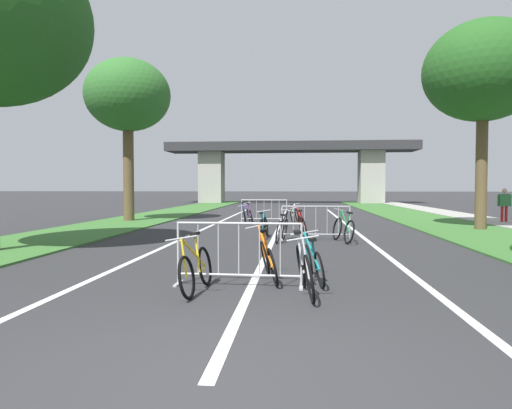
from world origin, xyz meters
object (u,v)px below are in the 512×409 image
object	(u,v)px
crowd_barrier_third	(264,211)
bicycle_red_4	(302,226)
crowd_barrier_second	(316,223)
tree_right_oak_mid	(483,72)
bicycle_blue_8	(245,215)
pedestrian_strolling	(504,202)
bicycle_white_6	(294,215)
tree_left_pine_far	(128,97)
crowd_barrier_nearest	(239,255)
bicycle_black_3	(282,229)
bicycle_purple_7	(249,214)
bicycle_green_2	(343,229)
bicycle_orange_5	(268,259)
bicycle_yellow_1	(196,269)
bicycle_silver_9	(304,269)
bicycle_teal_0	(313,262)
bicycle_teal_10	(264,227)

from	to	relation	value
crowd_barrier_third	bicycle_red_4	xyz separation A→B (m)	(1.66, -5.97, -0.13)
crowd_barrier_second	tree_right_oak_mid	bearing A→B (deg)	30.91
bicycle_blue_8	pedestrian_strolling	bearing A→B (deg)	179.08
bicycle_white_6	tree_left_pine_far	bearing A→B (deg)	-166.48
tree_right_oak_mid	crowd_barrier_nearest	world-z (taller)	tree_right_oak_mid
bicycle_black_3	tree_left_pine_far	bearing A→B (deg)	144.31
tree_left_pine_far	bicycle_purple_7	size ratio (longest dim) A/B	4.50
tree_left_pine_far	crowd_barrier_nearest	distance (m)	15.91
crowd_barrier_nearest	bicycle_green_2	xyz separation A→B (m)	(2.29, 6.14, -0.13)
bicycle_red_4	bicycle_blue_8	bearing A→B (deg)	108.10
crowd_barrier_third	bicycle_white_6	bearing A→B (deg)	19.85
tree_right_oak_mid	bicycle_orange_5	world-z (taller)	tree_right_oak_mid
bicycle_yellow_1	bicycle_silver_9	world-z (taller)	bicycle_silver_9
bicycle_black_3	bicycle_teal_0	bearing A→B (deg)	-74.13
bicycle_teal_0	bicycle_orange_5	world-z (taller)	bicycle_orange_5
bicycle_yellow_1	bicycle_blue_8	xyz separation A→B (m)	(-0.78, 13.12, -0.00)
bicycle_silver_9	crowd_barrier_second	bearing A→B (deg)	-99.49
bicycle_red_4	bicycle_teal_10	bearing A→B (deg)	-179.04
crowd_barrier_second	bicycle_blue_8	size ratio (longest dim) A/B	1.30
bicycle_white_6	bicycle_teal_10	size ratio (longest dim) A/B	0.99
bicycle_orange_5	crowd_barrier_second	bearing A→B (deg)	68.96
tree_left_pine_far	bicycle_black_3	distance (m)	11.69
crowd_barrier_nearest	pedestrian_strolling	bearing A→B (deg)	53.64
bicycle_orange_5	bicycle_blue_8	bearing A→B (deg)	87.38
tree_left_pine_far	bicycle_white_6	bearing A→B (deg)	2.07
tree_right_oak_mid	bicycle_purple_7	world-z (taller)	tree_right_oak_mid
crowd_barrier_third	bicycle_teal_10	xyz separation A→B (m)	(0.46, -6.13, -0.16)
tree_left_pine_far	tree_right_oak_mid	distance (m)	14.97
crowd_barrier_nearest	bicycle_teal_0	size ratio (longest dim) A/B	1.32
bicycle_yellow_1	bicycle_teal_10	bearing A→B (deg)	-89.93
tree_right_oak_mid	bicycle_orange_5	bearing A→B (deg)	-126.61
tree_left_pine_far	crowd_barrier_nearest	xyz separation A→B (m)	(6.91, -13.32, -5.29)
tree_left_pine_far	bicycle_black_3	world-z (taller)	tree_left_pine_far
tree_right_oak_mid	crowd_barrier_third	xyz separation A→B (m)	(-8.30, 2.82, -5.33)
tree_right_oak_mid	crowd_barrier_nearest	size ratio (longest dim) A/B	3.65
crowd_barrier_third	bicycle_green_2	world-z (taller)	crowd_barrier_third
bicycle_red_4	pedestrian_strolling	size ratio (longest dim) A/B	1.14
tree_left_pine_far	bicycle_green_2	xyz separation A→B (m)	(9.20, -7.18, -5.42)
tree_right_oak_mid	bicycle_white_6	world-z (taller)	tree_right_oak_mid
bicycle_orange_5	crowd_barrier_third	bearing A→B (deg)	83.34
bicycle_white_6	bicycle_purple_7	bearing A→B (deg)	-164.50
crowd_barrier_nearest	bicycle_silver_9	distance (m)	1.19
bicycle_blue_8	bicycle_silver_9	distance (m)	13.39
bicycle_teal_10	tree_left_pine_far	bearing A→B (deg)	139.44
tree_left_pine_far	crowd_barrier_second	size ratio (longest dim) A/B	3.57
bicycle_green_2	bicycle_purple_7	size ratio (longest dim) A/B	1.02
bicycle_teal_10	pedestrian_strolling	distance (m)	12.13
crowd_barrier_nearest	bicycle_yellow_1	size ratio (longest dim) A/B	1.31
bicycle_teal_0	bicycle_black_3	xyz separation A→B (m)	(-0.72, 5.70, 0.03)
tree_left_pine_far	bicycle_orange_5	distance (m)	15.78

